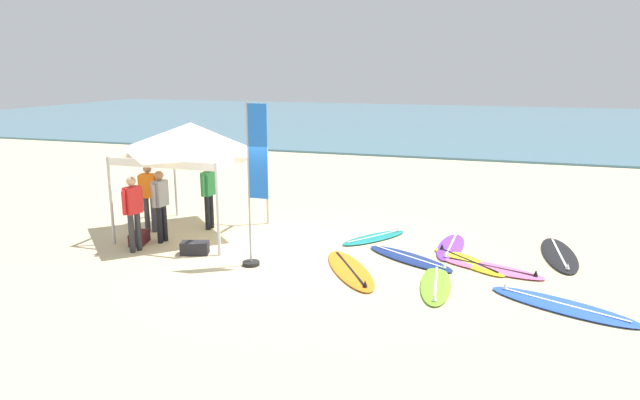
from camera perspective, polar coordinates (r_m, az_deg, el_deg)
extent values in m
plane|color=beige|center=(12.80, -4.73, -5.35)|extent=(80.00, 80.00, 0.00)
cube|color=teal|center=(44.19, 11.69, 7.68)|extent=(80.00, 36.00, 0.10)
cylinder|color=#B7B7BC|center=(14.04, -20.08, -0.11)|extent=(0.07, 0.07, 2.05)
cylinder|color=#B7B7BC|center=(12.57, -10.13, -0.99)|extent=(0.07, 0.07, 2.05)
cylinder|color=#B7B7BC|center=(16.24, -14.22, 2.00)|extent=(0.07, 0.07, 2.05)
cylinder|color=#B7B7BC|center=(14.98, -5.27, 1.44)|extent=(0.07, 0.07, 2.05)
cube|color=white|center=(13.07, -15.63, 3.46)|extent=(2.74, 0.03, 0.18)
cube|color=white|center=(15.41, -10.06, 5.15)|extent=(2.74, 0.03, 0.18)
cube|color=white|center=(14.96, -17.18, 4.53)|extent=(0.03, 2.74, 0.18)
cube|color=white|center=(13.59, -7.61, 4.18)|extent=(0.03, 2.74, 0.18)
pyramid|color=white|center=(14.16, -12.71, 6.13)|extent=(2.86, 2.86, 0.70)
ellipsoid|color=black|center=(13.64, 22.71, -5.03)|extent=(0.85, 2.56, 0.07)
cube|color=white|center=(13.63, 22.72, -4.88)|extent=(0.19, 2.14, 0.01)
cone|color=white|center=(12.64, 23.43, -6.05)|extent=(0.09, 0.09, 0.12)
ellipsoid|color=blue|center=(10.86, 23.00, -9.67)|extent=(2.60, 1.66, 0.07)
cube|color=white|center=(10.84, 23.02, -9.49)|extent=(1.99, 0.92, 0.01)
cone|color=white|center=(11.15, 17.95, -8.11)|extent=(0.09, 0.09, 0.12)
ellipsoid|color=#7AD12D|center=(11.15, 11.44, -8.24)|extent=(0.75, 2.14, 0.07)
cube|color=white|center=(11.14, 11.45, -8.06)|extent=(0.20, 1.78, 0.01)
cone|color=white|center=(10.32, 11.34, -9.46)|extent=(0.09, 0.09, 0.12)
ellipsoid|color=purple|center=(13.46, 12.88, -4.55)|extent=(0.66, 2.10, 0.07)
cube|color=white|center=(13.45, 12.89, -4.40)|extent=(0.12, 1.77, 0.01)
cone|color=white|center=(12.63, 12.38, -5.26)|extent=(0.09, 0.09, 0.12)
ellipsoid|color=navy|center=(12.51, 8.89, -5.74)|extent=(2.23, 1.71, 0.07)
cube|color=white|center=(12.50, 8.89, -5.57)|extent=(1.65, 1.05, 0.01)
cone|color=white|center=(11.94, 12.27, -6.34)|extent=(0.09, 0.09, 0.12)
ellipsoid|color=pink|center=(12.29, 16.67, -6.50)|extent=(2.24, 1.26, 0.07)
cube|color=black|center=(12.28, 16.68, -6.33)|extent=(1.76, 0.64, 0.01)
cone|color=black|center=(12.02, 20.69, -6.79)|extent=(0.09, 0.09, 0.12)
ellipsoid|color=#19847F|center=(13.87, 5.41, -3.74)|extent=(1.54, 1.89, 0.07)
cube|color=white|center=(13.86, 5.41, -3.59)|extent=(0.98, 1.38, 0.01)
cone|color=white|center=(14.38, 7.75, -2.80)|extent=(0.09, 0.09, 0.12)
ellipsoid|color=orange|center=(11.70, 3.01, -6.95)|extent=(1.84, 2.46, 0.07)
cube|color=black|center=(11.69, 3.01, -6.77)|extent=(1.11, 1.83, 0.01)
cone|color=black|center=(10.76, 4.51, -8.27)|extent=(0.09, 0.09, 0.12)
ellipsoid|color=yellow|center=(12.57, 14.51, -5.92)|extent=(1.87, 1.83, 0.07)
cube|color=black|center=(12.56, 14.52, -5.76)|extent=(1.29, 1.25, 0.01)
cone|color=black|center=(13.13, 12.05, -4.52)|extent=(0.09, 0.09, 0.12)
cylinder|color=black|center=(14.91, -10.78, -1.10)|extent=(0.13, 0.13, 0.88)
cylinder|color=black|center=(14.76, -11.14, -1.26)|extent=(0.13, 0.13, 0.88)
cube|color=#2D8C47|center=(14.67, -11.08, 1.62)|extent=(0.24, 0.37, 0.60)
sphere|color=beige|center=(14.60, -11.16, 3.25)|extent=(0.21, 0.21, 0.21)
cylinder|color=#2D8C47|center=(14.87, -10.61, 1.71)|extent=(0.09, 0.09, 0.54)
cylinder|color=#2D8C47|center=(14.49, -11.56, 1.37)|extent=(0.09, 0.09, 0.54)
cylinder|color=#2D2D33|center=(13.40, -18.24, -3.17)|extent=(0.13, 0.13, 0.88)
cylinder|color=#2D2D33|center=(13.50, -17.64, -3.00)|extent=(0.13, 0.13, 0.88)
cube|color=red|center=(13.27, -18.16, -0.01)|extent=(0.31, 0.41, 0.60)
sphere|color=tan|center=(13.19, -18.29, 1.79)|extent=(0.21, 0.21, 0.21)
cylinder|color=red|center=(13.14, -18.94, -0.29)|extent=(0.09, 0.09, 0.54)
cylinder|color=red|center=(13.41, -17.39, 0.09)|extent=(0.09, 0.09, 0.54)
cylinder|color=black|center=(13.91, -15.68, -2.40)|extent=(0.13, 0.13, 0.88)
cylinder|color=black|center=(14.04, -15.22, -2.23)|extent=(0.13, 0.13, 0.88)
cube|color=gray|center=(13.80, -15.63, 0.65)|extent=(0.26, 0.38, 0.60)
sphere|color=#9E7051|center=(13.72, -15.74, 2.38)|extent=(0.21, 0.21, 0.21)
cylinder|color=gray|center=(13.64, -16.24, 0.37)|extent=(0.09, 0.09, 0.54)
cylinder|color=gray|center=(13.98, -15.04, 0.76)|extent=(0.09, 0.09, 0.54)
cylinder|color=#383842|center=(14.97, -16.84, -1.39)|extent=(0.13, 0.13, 0.88)
cylinder|color=#383842|center=(14.90, -16.21, -1.42)|extent=(0.13, 0.13, 0.88)
cube|color=orange|center=(14.77, -16.71, 1.38)|extent=(0.39, 0.27, 0.60)
sphere|color=#9E7051|center=(14.70, -16.82, 3.00)|extent=(0.21, 0.21, 0.21)
cylinder|color=orange|center=(14.88, -17.51, 1.33)|extent=(0.09, 0.09, 0.54)
cylinder|color=orange|center=(14.68, -15.90, 1.28)|extent=(0.09, 0.09, 0.54)
cylinder|color=#99999E|center=(11.67, -7.10, 1.43)|extent=(0.04, 0.04, 3.40)
cube|color=blue|center=(11.46, -6.19, 4.79)|extent=(0.40, 0.02, 1.90)
cylinder|color=black|center=(12.12, -6.87, -6.28)|extent=(0.36, 0.36, 0.08)
cube|color=#232328|center=(12.99, -12.36, -4.69)|extent=(0.67, 0.49, 0.28)
cube|color=#4C1919|center=(14.07, -17.54, -3.62)|extent=(0.47, 0.66, 0.28)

